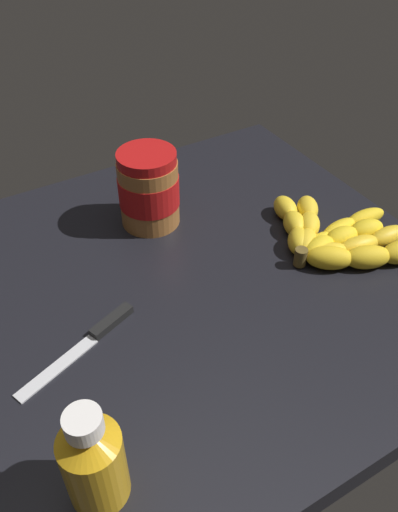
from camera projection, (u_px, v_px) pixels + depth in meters
ground_plane at (186, 290)px, 80.87cm from camera, size 72.09×78.98×4.26cm
banana_bunch at (335, 237)px, 84.51cm from camera, size 24.48×21.36×3.76cm
peanut_butter_jar at (149, 189)px, 86.44cm from camera, size 10.20×10.20×13.35cm
honey_bottle at (93, 460)px, 51.18cm from camera, size 6.42×6.42×13.87cm
butter_knife at (88, 341)px, 69.90cm from camera, size 8.42×18.81×1.20cm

